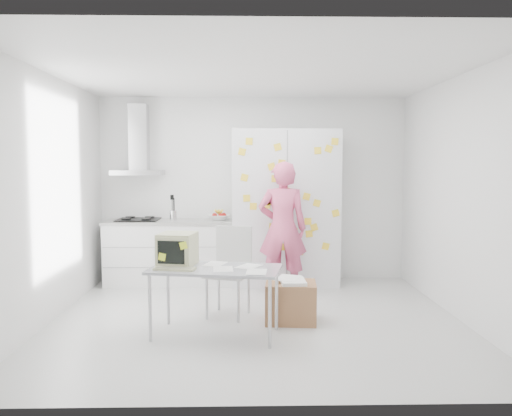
{
  "coord_description": "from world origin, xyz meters",
  "views": [
    {
      "loc": [
        -0.12,
        -5.41,
        1.72
      ],
      "look_at": [
        0.02,
        0.79,
        1.17
      ],
      "focal_mm": 35.0,
      "sensor_mm": 36.0,
      "label": 1
    }
  ],
  "objects_px": {
    "chair": "(230,265)",
    "cardboard_box": "(291,301)",
    "person": "(283,228)",
    "desk": "(191,258)"
  },
  "relations": [
    {
      "from": "desk",
      "to": "chair",
      "type": "height_order",
      "value": "desk"
    },
    {
      "from": "chair",
      "to": "cardboard_box",
      "type": "relative_size",
      "value": 1.74
    },
    {
      "from": "person",
      "to": "chair",
      "type": "relative_size",
      "value": 1.74
    },
    {
      "from": "person",
      "to": "desk",
      "type": "relative_size",
      "value": 1.28
    },
    {
      "from": "chair",
      "to": "desk",
      "type": "bearing_deg",
      "value": -102.92
    },
    {
      "from": "cardboard_box",
      "to": "chair",
      "type": "bearing_deg",
      "value": 156.35
    },
    {
      "from": "person",
      "to": "cardboard_box",
      "type": "bearing_deg",
      "value": 94.16
    },
    {
      "from": "person",
      "to": "cardboard_box",
      "type": "height_order",
      "value": "person"
    },
    {
      "from": "desk",
      "to": "person",
      "type": "bearing_deg",
      "value": 66.05
    },
    {
      "from": "desk",
      "to": "chair",
      "type": "bearing_deg",
      "value": 69.36
    }
  ]
}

